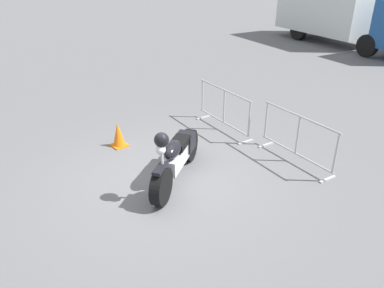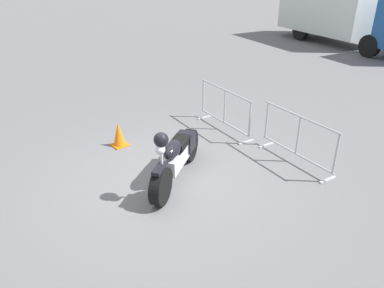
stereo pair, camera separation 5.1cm
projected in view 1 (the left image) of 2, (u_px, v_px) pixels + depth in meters
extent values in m
plane|color=#5B5B5E|center=(166.00, 179.00, 7.46)|extent=(120.00, 120.00, 0.00)
cylinder|color=black|center=(161.00, 186.00, 6.60)|extent=(0.54, 0.69, 0.69)
cylinder|color=black|center=(189.00, 145.00, 8.04)|extent=(0.54, 0.69, 0.69)
cube|color=silver|center=(176.00, 159.00, 7.27)|extent=(0.71, 0.91, 0.30)
ellipsoid|color=black|center=(173.00, 150.00, 6.97)|extent=(0.57, 0.66, 0.28)
cube|color=black|center=(179.00, 143.00, 7.32)|extent=(0.56, 0.64, 0.13)
cube|color=black|center=(185.00, 142.00, 7.70)|extent=(0.50, 0.52, 0.35)
cube|color=black|center=(160.00, 169.00, 6.44)|extent=(0.36, 0.45, 0.07)
cylinder|color=silver|center=(162.00, 158.00, 6.46)|extent=(0.06, 0.06, 0.49)
sphere|color=silver|center=(161.00, 150.00, 6.33)|extent=(0.17, 0.17, 0.17)
sphere|color=black|center=(162.00, 140.00, 6.30)|extent=(0.26, 0.26, 0.26)
cylinder|color=#9EA0A5|center=(225.00, 90.00, 9.13)|extent=(2.01, 0.32, 0.04)
cylinder|color=#9EA0A5|center=(223.00, 122.00, 9.51)|extent=(2.01, 0.32, 0.04)
cylinder|color=#9EA0A5|center=(202.00, 96.00, 10.04)|extent=(0.05, 0.05, 0.85)
cylinder|color=#9EA0A5|center=(224.00, 107.00, 9.32)|extent=(0.05, 0.05, 0.85)
cylinder|color=#9EA0A5|center=(249.00, 119.00, 8.59)|extent=(0.05, 0.05, 0.85)
cube|color=#9EA0A5|center=(204.00, 117.00, 10.26)|extent=(0.12, 0.44, 0.03)
cube|color=#9EA0A5|center=(246.00, 142.00, 8.92)|extent=(0.12, 0.44, 0.03)
cylinder|color=#9EA0A5|center=(300.00, 116.00, 7.64)|extent=(2.01, 0.32, 0.04)
cylinder|color=#9EA0A5|center=(295.00, 153.00, 8.03)|extent=(2.01, 0.32, 0.04)
cylinder|color=#9EA0A5|center=(266.00, 120.00, 8.56)|extent=(0.05, 0.05, 0.85)
cylinder|color=#9EA0A5|center=(298.00, 135.00, 7.83)|extent=(0.05, 0.05, 0.85)
cylinder|color=#9EA0A5|center=(336.00, 154.00, 7.11)|extent=(0.05, 0.05, 0.85)
cube|color=#9EA0A5|center=(266.00, 145.00, 8.78)|extent=(0.12, 0.44, 0.03)
cube|color=#9EA0A5|center=(328.00, 179.00, 7.44)|extent=(0.12, 0.44, 0.03)
cube|color=silver|center=(328.00, 6.00, 18.71)|extent=(5.36, 3.25, 2.50)
cylinder|color=black|center=(367.00, 46.00, 16.22)|extent=(1.00, 0.46, 0.96)
cylinder|color=black|center=(325.00, 27.00, 20.35)|extent=(1.00, 0.46, 0.96)
cylinder|color=black|center=(299.00, 30.00, 19.52)|extent=(1.00, 0.46, 0.96)
cube|color=#B7BABF|center=(318.00, 10.00, 25.70)|extent=(2.03, 4.50, 0.72)
cube|color=#1E232B|center=(319.00, 0.00, 25.33)|extent=(1.77, 2.34, 0.51)
cylinder|color=black|center=(318.00, 11.00, 27.19)|extent=(0.26, 0.67, 0.66)
cylinder|color=black|center=(338.00, 14.00, 26.21)|extent=(0.26, 0.67, 0.66)
cylinder|color=black|center=(297.00, 15.00, 25.45)|extent=(0.26, 0.67, 0.66)
cylinder|color=black|center=(317.00, 18.00, 24.48)|extent=(0.26, 0.67, 0.66)
cube|color=black|center=(361.00, 15.00, 23.85)|extent=(1.85, 4.09, 0.65)
cube|color=#1E232B|center=(362.00, 6.00, 23.52)|extent=(1.61, 2.13, 0.47)
cylinder|color=black|center=(358.00, 16.00, 25.21)|extent=(0.24, 0.61, 0.60)
cylinder|color=black|center=(379.00, 19.00, 24.32)|extent=(0.24, 0.61, 0.60)
cylinder|color=black|center=(340.00, 20.00, 23.63)|extent=(0.24, 0.61, 0.60)
cylinder|color=black|center=(362.00, 23.00, 22.75)|extent=(0.24, 0.61, 0.60)
cylinder|color=#262838|center=(304.00, 30.00, 20.02)|extent=(0.33, 0.33, 0.85)
cylinder|color=#2D4C8C|center=(306.00, 15.00, 19.69)|extent=(0.46, 0.46, 0.62)
sphere|color=tan|center=(307.00, 7.00, 19.50)|extent=(0.22, 0.22, 0.22)
cube|color=orange|center=(119.00, 145.00, 8.77)|extent=(0.34, 0.34, 0.03)
cone|color=orange|center=(118.00, 134.00, 8.63)|extent=(0.28, 0.28, 0.56)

